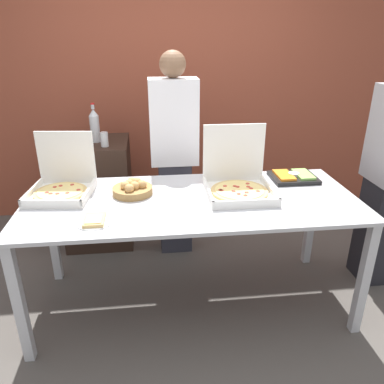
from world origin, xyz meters
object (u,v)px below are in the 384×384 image
soda_bottle (95,125)px  soda_can_silver (104,139)px  pizza_box_far_left (62,184)px  person_guest_cap (174,154)px  veggie_tray (293,177)px  pizza_box_near_left (238,182)px  bread_basket (133,189)px  paper_plate_front_right (94,220)px

soda_bottle → soda_can_silver: size_ratio=2.76×
pizza_box_far_left → person_guest_cap: 1.01m
soda_can_silver → person_guest_cap: bearing=-9.8°
soda_bottle → soda_can_silver: soda_bottle is taller
veggie_tray → person_guest_cap: size_ratio=0.19×
veggie_tray → soda_can_silver: soda_can_silver is taller
pizza_box_near_left → soda_bottle: size_ratio=1.35×
veggie_tray → pizza_box_near_left: bearing=-158.4°
veggie_tray → bread_basket: 1.21m
pizza_box_near_left → soda_bottle: soda_bottle is taller
veggie_tray → soda_bottle: 1.75m
paper_plate_front_right → person_guest_cap: (0.55, 1.06, 0.06)m
pizza_box_far_left → pizza_box_near_left: bearing=0.8°
bread_basket → soda_bottle: soda_bottle is taller
pizza_box_far_left → pizza_box_near_left: size_ratio=0.99×
paper_plate_front_right → soda_can_silver: (-0.04, 1.16, 0.18)m
pizza_box_far_left → paper_plate_front_right: bearing=-53.7°
pizza_box_near_left → bread_basket: size_ratio=1.69×
paper_plate_front_right → person_guest_cap: person_guest_cap is taller
pizza_box_far_left → soda_bottle: 0.89m
pizza_box_far_left → paper_plate_front_right: pizza_box_far_left is taller
veggie_tray → soda_bottle: soda_bottle is taller
bread_basket → soda_bottle: bearing=110.6°
pizza_box_far_left → paper_plate_front_right: 0.54m
bread_basket → soda_can_silver: 0.82m
pizza_box_far_left → bread_basket: bearing=-1.3°
paper_plate_front_right → pizza_box_far_left: bearing=120.2°
soda_bottle → paper_plate_front_right: bearing=-84.2°
pizza_box_near_left → soda_can_silver: pizza_box_near_left is taller
bread_basket → person_guest_cap: size_ratio=0.16×
paper_plate_front_right → soda_bottle: (-0.13, 1.32, 0.27)m
bread_basket → soda_can_silver: bearing=108.4°
veggie_tray → soda_can_silver: (-1.45, 0.62, 0.17)m
paper_plate_front_right → soda_can_silver: bearing=92.1°
bread_basket → person_guest_cap: (0.33, 0.66, 0.03)m
pizza_box_far_left → veggie_tray: size_ratio=1.37×
paper_plate_front_right → soda_can_silver: 1.17m
pizza_box_near_left → person_guest_cap: size_ratio=0.26×
paper_plate_front_right → veggie_tray: (1.41, 0.54, 0.01)m
soda_can_silver → soda_bottle: bearing=120.1°
bread_basket → soda_bottle: size_ratio=0.80×
pizza_box_near_left → soda_can_silver: bearing=140.9°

